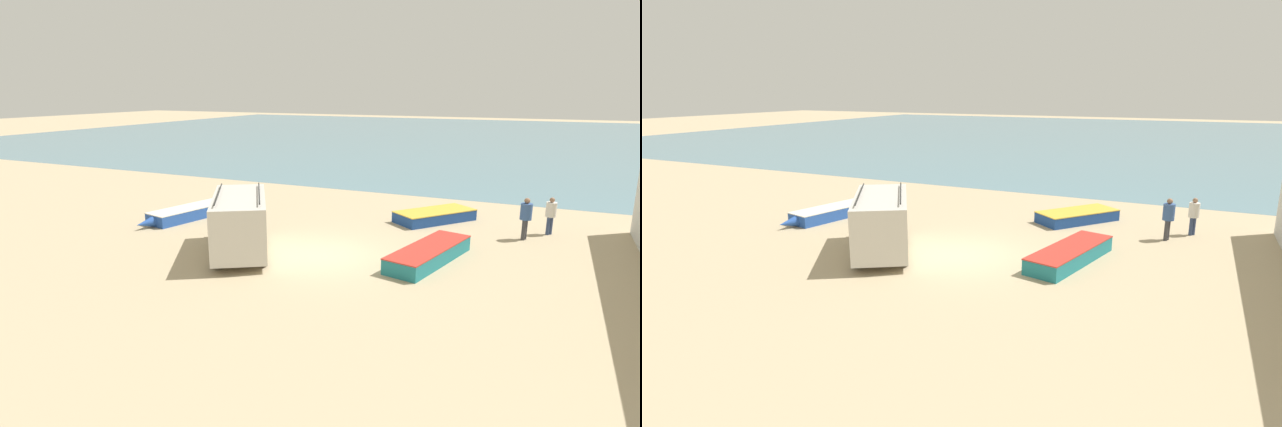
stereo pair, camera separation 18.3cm
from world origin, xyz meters
The scene contains 8 objects.
ground_plane centered at (0.00, 0.00, 0.00)m, with size 200.00×200.00×0.00m, color tan.
sea_water centered at (0.00, 52.00, 0.00)m, with size 120.00×80.00×0.01m, color slate.
parked_van centered at (-3.12, -1.16, 1.24)m, with size 4.13×5.07×2.38m.
fishing_rowboat_0 centered at (3.68, 1.07, 0.29)m, with size 2.35×5.52×0.59m.
fishing_rowboat_1 centered at (2.66, 6.81, 0.27)m, with size 3.69×4.31×0.53m.
fishing_rowboat_2 centered at (-8.41, 2.08, 0.28)m, with size 2.18×4.92×0.56m.
fisherman_0 centered at (7.56, 6.55, 0.98)m, with size 0.43×0.43×1.64m.
fisherman_1 centered at (6.62, 5.30, 1.06)m, with size 0.47×0.47×1.78m.
Camera 1 is at (7.26, -16.40, 6.11)m, focal length 28.00 mm.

